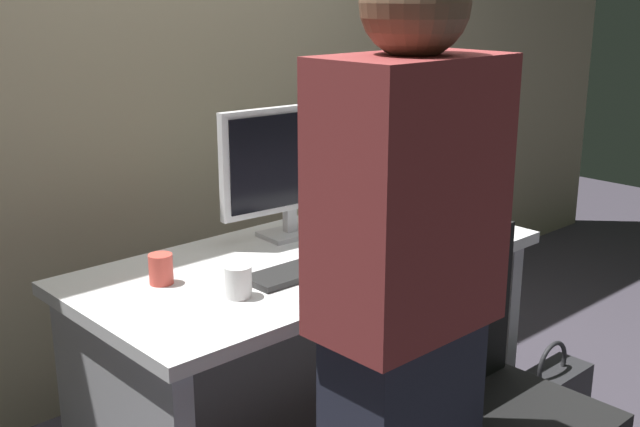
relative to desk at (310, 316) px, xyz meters
The scene contains 11 objects.
wall_back 1.32m from the desk, 90.00° to the left, with size 6.40×0.10×3.00m, color tan.
desk is the anchor object (origin of this frame).
person_at_desk 0.93m from the desk, 118.30° to the right, with size 0.40×0.24×1.64m.
monitor 0.52m from the desk, 66.05° to the left, with size 0.54×0.16×0.46m.
keyboard 0.27m from the desk, 132.31° to the right, with size 0.43×0.13×0.02m, color #262626.
mouse 0.33m from the desk, 34.99° to the right, with size 0.06×0.10×0.03m, color white.
cup_near_keyboard 0.49m from the desk, 161.00° to the right, with size 0.08×0.08×0.09m, color silver.
cup_by_monitor 0.57m from the desk, 168.20° to the left, with size 0.07×0.07×0.09m, color #D84C3F.
book_stack 0.53m from the desk, 18.31° to the left, with size 0.24×0.18×0.12m.
cell_phone 0.60m from the desk, 22.15° to the right, with size 0.07×0.14×0.01m, color black.
handbag 0.93m from the desk, 37.94° to the right, with size 0.34×0.14×0.38m.
Camera 1 is at (-1.62, -1.80, 1.55)m, focal length 44.06 mm.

